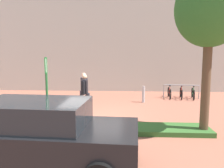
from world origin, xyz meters
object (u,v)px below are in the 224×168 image
object	(u,v)px
bike_at_sign	(51,119)
bike_rack_cluster	(181,93)
parking_sign_post	(47,83)
bollard_steel	(143,94)
person_suited_navy	(84,88)
tree_sidewalk	(210,10)
car_black_suv	(40,135)
person_suited_dark	(85,91)

from	to	relation	value
bike_at_sign	bike_rack_cluster	distance (m)	8.44
parking_sign_post	bike_rack_cluster	distance (m)	8.66
bollard_steel	person_suited_navy	world-z (taller)	person_suited_navy
person_suited_navy	bike_at_sign	bearing A→B (deg)	-99.88
tree_sidewalk	parking_sign_post	world-z (taller)	tree_sidewalk
person_suited_navy	car_black_suv	xyz separation A→B (m)	(0.11, -6.04, -0.23)
bike_rack_cluster	car_black_suv	xyz separation A→B (m)	(-5.30, -8.65, 0.41)
bike_at_sign	car_black_suv	size ratio (longest dim) A/B	0.37
bike_at_sign	person_suited_navy	bearing A→B (deg)	80.12
bike_rack_cluster	bike_at_sign	bearing A→B (deg)	-135.23
parking_sign_post	person_suited_dark	distance (m)	2.72
bike_rack_cluster	person_suited_navy	xyz separation A→B (m)	(-5.41, -2.60, 0.63)
tree_sidewalk	person_suited_dark	world-z (taller)	tree_sidewalk
bike_at_sign	person_suited_dark	size ratio (longest dim) A/B	0.95
parking_sign_post	bollard_steel	world-z (taller)	parking_sign_post
tree_sidewalk	bike_rack_cluster	xyz separation A→B (m)	(0.79, 6.19, -3.57)
parking_sign_post	car_black_suv	bearing A→B (deg)	-73.95
parking_sign_post	person_suited_navy	bearing A→B (deg)	79.66
bollard_steel	bike_rack_cluster	bearing A→B (deg)	28.86
bollard_steel	person_suited_navy	distance (m)	3.35
person_suited_dark	bike_at_sign	bearing A→B (deg)	-108.50
tree_sidewalk	car_black_suv	distance (m)	6.03
parking_sign_post	person_suited_dark	xyz separation A→B (m)	(0.84, 2.50, -0.65)
parking_sign_post	person_suited_dark	bearing A→B (deg)	71.33
bollard_steel	person_suited_navy	size ratio (longest dim) A/B	0.52
tree_sidewalk	person_suited_navy	bearing A→B (deg)	142.12
person_suited_navy	tree_sidewalk	bearing A→B (deg)	-37.88
tree_sidewalk	bollard_steel	xyz separation A→B (m)	(-1.57, 4.89, -3.47)
bike_at_sign	person_suited_dark	xyz separation A→B (m)	(0.79, 2.37, 0.63)
bike_rack_cluster	person_suited_navy	size ratio (longest dim) A/B	1.22
bike_rack_cluster	person_suited_dark	bearing A→B (deg)	-145.50
tree_sidewalk	parking_sign_post	xyz separation A→B (m)	(-5.25, 0.12, -2.29)
bollard_steel	car_black_suv	xyz separation A→B (m)	(-2.93, -7.35, 0.31)
bollard_steel	bike_at_sign	bearing A→B (deg)	-128.00
parking_sign_post	person_suited_navy	distance (m)	3.58
bike_at_sign	parking_sign_post	bearing A→B (deg)	-111.74
bike_at_sign	person_suited_navy	distance (m)	3.45
bollard_steel	person_suited_dark	xyz separation A→B (m)	(-2.83, -2.27, 0.53)
bollard_steel	person_suited_dark	bearing A→B (deg)	-141.31
bike_rack_cluster	parking_sign_post	bearing A→B (deg)	-134.86
tree_sidewalk	person_suited_navy	distance (m)	6.54
tree_sidewalk	person_suited_navy	world-z (taller)	tree_sidewalk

